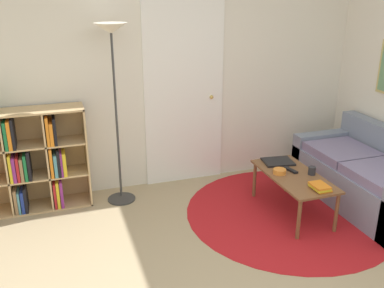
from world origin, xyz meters
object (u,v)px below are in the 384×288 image
at_px(couch, 371,178).
at_px(bowl, 280,171).
at_px(coffee_table, 294,179).
at_px(bookshelf, 23,162).
at_px(cup, 312,171).
at_px(laptop, 278,162).
at_px(floor_lamp, 113,56).

relative_size(couch, bowl, 12.73).
relative_size(couch, coffee_table, 1.68).
height_order(bookshelf, cup, bookshelf).
xyz_separation_m(coffee_table, laptop, (0.00, 0.33, 0.06)).
relative_size(couch, cup, 19.78).
xyz_separation_m(laptop, bowl, (-0.13, -0.26, 0.01)).
bearing_deg(laptop, bowl, -116.01).
relative_size(floor_lamp, bowl, 14.42).
bearing_deg(bookshelf, coffee_table, -20.55).
bearing_deg(bookshelf, cup, -20.27).
bearing_deg(coffee_table, cup, -15.85).
distance_m(floor_lamp, cup, 2.25).
xyz_separation_m(floor_lamp, couch, (2.51, -0.88, -1.27)).
bearing_deg(cup, laptop, 113.32).
relative_size(floor_lamp, laptop, 5.49).
height_order(bookshelf, couch, bookshelf).
bearing_deg(floor_lamp, bowl, -27.20).
bearing_deg(bookshelf, bowl, -19.97).
bearing_deg(laptop, coffee_table, -90.75).
bearing_deg(cup, bowl, 157.27).
distance_m(coffee_table, bowl, 0.16).
distance_m(coffee_table, laptop, 0.34).
relative_size(floor_lamp, coffee_table, 1.90).
distance_m(couch, bowl, 1.05).
bearing_deg(floor_lamp, cup, -26.49).
xyz_separation_m(floor_lamp, laptop, (1.60, -0.50, -1.11)).
bearing_deg(couch, bowl, 173.28).
relative_size(bookshelf, cup, 14.24).
bearing_deg(cup, couch, 0.01).
height_order(coffee_table, bowl, bowl).
bearing_deg(coffee_table, bowl, 148.81).
distance_m(couch, cup, 0.77).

